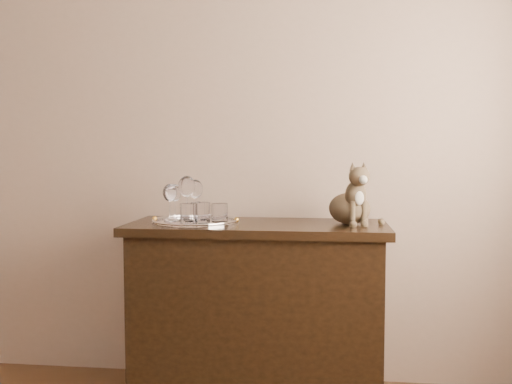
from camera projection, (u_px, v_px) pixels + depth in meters
wall_back at (151, 120)px, 2.99m from camera, size 4.00×0.10×2.70m
sideboard at (257, 313)px, 2.68m from camera, size 1.20×0.50×0.85m
tray at (195, 222)px, 2.66m from camera, size 0.40×0.40×0.01m
wine_glass_a at (175, 202)px, 2.69m from camera, size 0.06×0.06×0.17m
wine_glass_b at (196, 199)px, 2.75m from camera, size 0.07×0.07×0.19m
wine_glass_c at (170, 202)px, 2.67m from camera, size 0.07×0.07×0.17m
wine_glass_d at (187, 198)px, 2.68m from camera, size 0.08×0.08×0.21m
tumbler_a at (201, 213)px, 2.58m from camera, size 0.08×0.08×0.10m
tumbler_b at (189, 214)px, 2.56m from camera, size 0.08×0.08×0.09m
tumbler_c at (220, 213)px, 2.64m from camera, size 0.08×0.08×0.08m
cat at (350, 193)px, 2.61m from camera, size 0.36×0.35×0.29m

